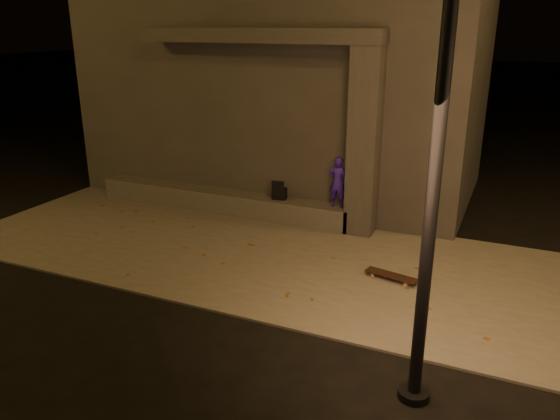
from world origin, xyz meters
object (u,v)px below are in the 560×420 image
at_px(backpack, 279,193).
at_px(column, 364,143).
at_px(skateboard, 391,276).
at_px(skateboarder, 338,182).

bearing_deg(backpack, column, -8.81).
height_order(backpack, skateboard, backpack).
relative_size(column, skateboard, 4.05).
height_order(column, skateboarder, column).
distance_m(column, backpack, 2.15).
distance_m(skateboarder, skateboard, 2.64).
bearing_deg(skateboard, column, 130.87).
relative_size(column, backpack, 8.70).
xyz_separation_m(column, skateboarder, (-0.50, 0.00, -0.83)).
bearing_deg(column, backpack, 180.00).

